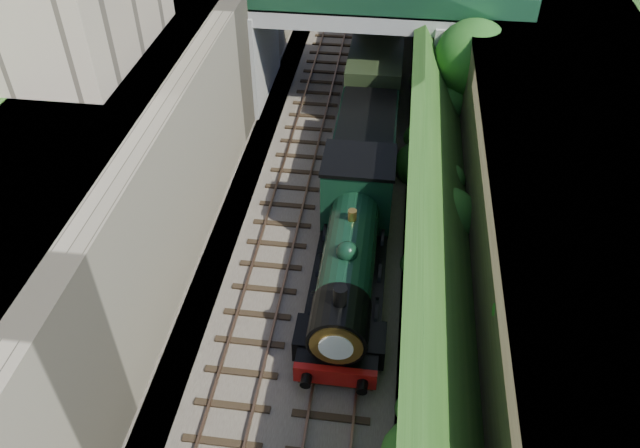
% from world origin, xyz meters
% --- Properties ---
extents(trackbed, '(10.00, 90.00, 0.20)m').
position_xyz_m(trackbed, '(0.00, 20.00, 0.10)').
color(trackbed, '#473F38').
rests_on(trackbed, ground).
extents(retaining_wall, '(1.00, 90.00, 7.00)m').
position_xyz_m(retaining_wall, '(-5.50, 20.00, 3.50)').
color(retaining_wall, '#756B56').
rests_on(retaining_wall, ground).
extents(street_plateau_left, '(6.00, 90.00, 7.00)m').
position_xyz_m(street_plateau_left, '(-9.00, 20.00, 3.50)').
color(street_plateau_left, '#262628').
rests_on(street_plateau_left, ground).
extents(street_plateau_right, '(8.00, 90.00, 6.25)m').
position_xyz_m(street_plateau_right, '(9.50, 20.00, 3.12)').
color(street_plateau_right, '#262628').
rests_on(street_plateau_right, ground).
extents(embankment_slope, '(4.63, 90.92, 6.36)m').
position_xyz_m(embankment_slope, '(4.91, 20.06, 2.63)').
color(embankment_slope, '#1E4714').
rests_on(embankment_slope, ground).
extents(track_left, '(2.50, 90.00, 0.20)m').
position_xyz_m(track_left, '(-2.00, 20.00, 0.25)').
color(track_left, black).
rests_on(track_left, trackbed).
extents(track_right, '(2.50, 90.00, 0.20)m').
position_xyz_m(track_right, '(1.20, 20.00, 0.25)').
color(track_right, black).
rests_on(track_right, trackbed).
extents(road_bridge, '(16.00, 6.40, 7.25)m').
position_xyz_m(road_bridge, '(0.94, 24.00, 4.08)').
color(road_bridge, gray).
rests_on(road_bridge, ground).
extents(building_near, '(4.00, 8.00, 4.00)m').
position_xyz_m(building_near, '(-9.50, 14.00, 9.00)').
color(building_near, gray).
rests_on(building_near, street_plateau_left).
extents(tree, '(3.60, 3.80, 6.60)m').
position_xyz_m(tree, '(5.91, 20.20, 4.65)').
color(tree, black).
rests_on(tree, ground).
extents(locomotive, '(3.10, 10.22, 3.83)m').
position_xyz_m(locomotive, '(1.20, 9.30, 1.89)').
color(locomotive, black).
rests_on(locomotive, trackbed).
extents(tender, '(2.70, 6.00, 3.05)m').
position_xyz_m(tender, '(1.20, 16.67, 1.62)').
color(tender, black).
rests_on(tender, trackbed).
extents(coach_front, '(2.90, 18.00, 3.70)m').
position_xyz_m(coach_front, '(1.20, 29.27, 2.05)').
color(coach_front, black).
rests_on(coach_front, trackbed).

